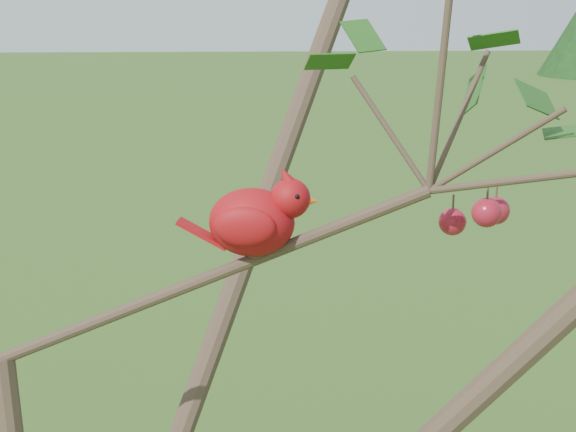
% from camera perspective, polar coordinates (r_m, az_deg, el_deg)
% --- Properties ---
extents(crabapple_tree, '(2.35, 2.05, 2.95)m').
position_cam_1_polar(crabapple_tree, '(1.16, -16.51, -3.37)').
color(crabapple_tree, '#3F2E22').
rests_on(crabapple_tree, ground).
extents(cardinal, '(0.20, 0.11, 0.14)m').
position_cam_1_polar(cardinal, '(1.21, -2.05, -0.18)').
color(cardinal, '#B10F10').
rests_on(cardinal, ground).
extents(distant_trees, '(39.16, 10.95, 3.62)m').
position_cam_1_polar(distant_trees, '(24.82, -3.46, 11.89)').
color(distant_trees, '#3F2E22').
rests_on(distant_trees, ground).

